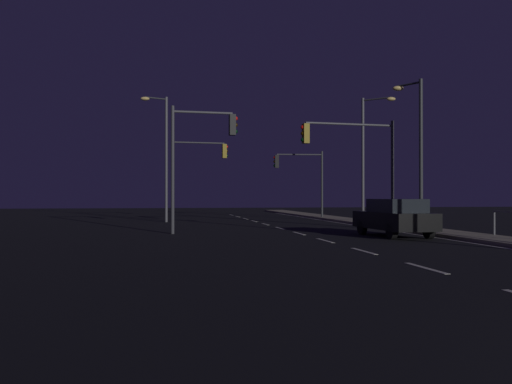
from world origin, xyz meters
TOP-DOWN VIEW (x-y plane):
  - ground_plane at (0.00, 17.50)m, footprint 112.00×112.00m
  - sidewalk_right at (6.11, 17.50)m, footprint 2.00×77.00m
  - lane_markings_center at (0.00, 21.00)m, footprint 0.14×50.00m
  - lane_edge_line at (4.86, 22.50)m, footprint 0.14×53.00m
  - car at (3.46, 18.48)m, footprint 2.04×4.49m
  - traffic_light_near_right at (4.00, 36.27)m, footprint 3.70×0.53m
  - traffic_light_far_center at (-3.75, 33.71)m, footprint 3.76×0.53m
  - traffic_light_near_left at (3.17, 22.70)m, footprint 4.93×0.67m
  - traffic_light_mid_left at (-4.39, 21.82)m, footprint 3.04×0.42m
  - street_lamp_median at (6.58, 29.40)m, footprint 1.66×1.61m
  - street_lamp_far_end at (5.85, 21.34)m, footprint 1.00×1.42m
  - street_lamp_across_street at (-6.02, 32.69)m, footprint 1.71×0.85m

SIDE VIEW (x-z plane):
  - ground_plane at x=0.00m, z-range 0.00..0.00m
  - lane_edge_line at x=4.86m, z-range 0.00..0.01m
  - lane_markings_center at x=0.00m, z-range 0.00..0.01m
  - sidewalk_right at x=6.11m, z-range 0.00..0.14m
  - car at x=3.46m, z-range 0.04..1.61m
  - traffic_light_near_right at x=4.00m, z-range 1.13..5.99m
  - traffic_light_far_center at x=-3.75m, z-range 1.11..6.61m
  - traffic_light_near_left at x=3.17m, z-range 1.28..6.61m
  - traffic_light_mid_left at x=-4.39m, z-range 1.11..6.83m
  - street_lamp_far_end at x=5.85m, z-range 0.84..7.93m
  - street_lamp_median at x=6.58m, z-range 0.91..8.59m
  - street_lamp_across_street at x=-6.02m, z-range 0.74..8.82m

